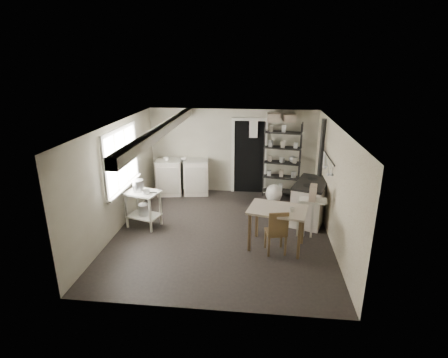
# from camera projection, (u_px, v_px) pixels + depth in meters

# --- Properties ---
(floor) EXTENTS (5.00, 5.00, 0.00)m
(floor) POSITION_uv_depth(u_px,v_px,m) (223.00, 232.00, 7.54)
(floor) COLOR black
(floor) RESTS_ON ground
(ceiling) EXTENTS (5.00, 5.00, 0.00)m
(ceiling) POSITION_uv_depth(u_px,v_px,m) (222.00, 126.00, 6.80)
(ceiling) COLOR silver
(ceiling) RESTS_ON wall_back
(wall_back) EXTENTS (4.50, 0.02, 2.30)m
(wall_back) POSITION_uv_depth(u_px,v_px,m) (233.00, 151.00, 9.52)
(wall_back) COLOR #B2AC97
(wall_back) RESTS_ON ground
(wall_front) EXTENTS (4.50, 0.02, 2.30)m
(wall_front) POSITION_uv_depth(u_px,v_px,m) (202.00, 241.00, 4.82)
(wall_front) COLOR #B2AC97
(wall_front) RESTS_ON ground
(wall_left) EXTENTS (0.02, 5.00, 2.30)m
(wall_left) POSITION_uv_depth(u_px,v_px,m) (117.00, 178.00, 7.40)
(wall_left) COLOR #B2AC97
(wall_left) RESTS_ON ground
(wall_right) EXTENTS (0.02, 5.00, 2.30)m
(wall_right) POSITION_uv_depth(u_px,v_px,m) (335.00, 185.00, 6.94)
(wall_right) COLOR #B2AC97
(wall_right) RESTS_ON ground
(window) EXTENTS (0.12, 1.76, 1.28)m
(window) POSITION_uv_depth(u_px,v_px,m) (121.00, 159.00, 7.47)
(window) COLOR beige
(window) RESTS_ON wall_left
(doorway) EXTENTS (0.96, 0.10, 2.08)m
(doorway) POSITION_uv_depth(u_px,v_px,m) (249.00, 157.00, 9.49)
(doorway) COLOR beige
(doorway) RESTS_ON ground
(ceiling_beam) EXTENTS (0.18, 5.00, 0.18)m
(ceiling_beam) POSITION_uv_depth(u_px,v_px,m) (163.00, 130.00, 6.95)
(ceiling_beam) COLOR beige
(ceiling_beam) RESTS_ON ceiling
(wallpaper_panel) EXTENTS (0.01, 5.00, 2.30)m
(wallpaper_panel) POSITION_uv_depth(u_px,v_px,m) (334.00, 185.00, 6.94)
(wallpaper_panel) COLOR beige
(wallpaper_panel) RESTS_ON wall_right
(utensil_rail) EXTENTS (0.06, 1.20, 0.44)m
(utensil_rail) POSITION_uv_depth(u_px,v_px,m) (328.00, 158.00, 7.38)
(utensil_rail) COLOR #B0B0B2
(utensil_rail) RESTS_ON wall_right
(prep_table) EXTENTS (0.82, 0.68, 0.81)m
(prep_table) POSITION_uv_depth(u_px,v_px,m) (144.00, 209.00, 7.67)
(prep_table) COLOR beige
(prep_table) RESTS_ON ground
(stockpot) EXTENTS (0.27, 0.27, 0.25)m
(stockpot) POSITION_uv_depth(u_px,v_px,m) (138.00, 186.00, 7.54)
(stockpot) COLOR #B0B0B2
(stockpot) RESTS_ON prep_table
(saucepan) EXTENTS (0.22, 0.22, 0.09)m
(saucepan) POSITION_uv_depth(u_px,v_px,m) (146.00, 192.00, 7.42)
(saucepan) COLOR #B0B0B2
(saucepan) RESTS_ON prep_table
(bucket) EXTENTS (0.30, 0.30, 0.26)m
(bucket) POSITION_uv_depth(u_px,v_px,m) (144.00, 210.00, 7.68)
(bucket) COLOR #B0B0B2
(bucket) RESTS_ON prep_table
(base_cabinets) EXTENTS (1.55, 0.84, 0.96)m
(base_cabinets) POSITION_uv_depth(u_px,v_px,m) (183.00, 177.00, 9.58)
(base_cabinets) COLOR beige
(base_cabinets) RESTS_ON ground
(mixing_bowl) EXTENTS (0.30, 0.30, 0.06)m
(mixing_bowl) POSITION_uv_depth(u_px,v_px,m) (183.00, 161.00, 9.37)
(mixing_bowl) COLOR white
(mixing_bowl) RESTS_ON base_cabinets
(counter_cup) EXTENTS (0.14, 0.14, 0.10)m
(counter_cup) POSITION_uv_depth(u_px,v_px,m) (167.00, 160.00, 9.32)
(counter_cup) COLOR white
(counter_cup) RESTS_ON base_cabinets
(shelf_rack) EXTENTS (1.01, 0.53, 2.02)m
(shelf_rack) POSITION_uv_depth(u_px,v_px,m) (282.00, 162.00, 9.26)
(shelf_rack) COLOR black
(shelf_rack) RESTS_ON ground
(shelf_jar) EXTENTS (0.08, 0.08, 0.18)m
(shelf_jar) POSITION_uv_depth(u_px,v_px,m) (270.00, 146.00, 9.18)
(shelf_jar) COLOR white
(shelf_jar) RESTS_ON shelf_rack
(storage_box_a) EXTENTS (0.33, 0.29, 0.22)m
(storage_box_a) POSITION_uv_depth(u_px,v_px,m) (273.00, 122.00, 8.93)
(storage_box_a) COLOR beige
(storage_box_a) RESTS_ON shelf_rack
(storage_box_b) EXTENTS (0.32, 0.31, 0.19)m
(storage_box_b) POSITION_uv_depth(u_px,v_px,m) (289.00, 123.00, 8.93)
(storage_box_b) COLOR beige
(storage_box_b) RESTS_ON shelf_rack
(stove) EXTENTS (1.01, 1.33, 0.93)m
(stove) POSITION_uv_depth(u_px,v_px,m) (310.00, 203.00, 7.94)
(stove) COLOR beige
(stove) RESTS_ON ground
(stovepipe) EXTENTS (0.13, 0.13, 1.31)m
(stovepipe) POSITION_uv_depth(u_px,v_px,m) (322.00, 149.00, 7.98)
(stovepipe) COLOR black
(stovepipe) RESTS_ON stove
(side_ledge) EXTENTS (0.59, 0.37, 0.85)m
(side_ledge) POSITION_uv_depth(u_px,v_px,m) (311.00, 218.00, 7.16)
(side_ledge) COLOR beige
(side_ledge) RESTS_ON ground
(oats_box) EXTENTS (0.17, 0.24, 0.32)m
(oats_box) POSITION_uv_depth(u_px,v_px,m) (313.00, 193.00, 6.93)
(oats_box) COLOR beige
(oats_box) RESTS_ON side_ledge
(work_table) EXTENTS (1.22, 0.97, 0.83)m
(work_table) POSITION_uv_depth(u_px,v_px,m) (277.00, 230.00, 6.80)
(work_table) COLOR beige
(work_table) RESTS_ON ground
(table_cup) EXTENTS (0.12, 0.12, 0.09)m
(table_cup) POSITION_uv_depth(u_px,v_px,m) (291.00, 213.00, 6.53)
(table_cup) COLOR white
(table_cup) RESTS_ON work_table
(chair) EXTENTS (0.44, 0.46, 0.90)m
(chair) POSITION_uv_depth(u_px,v_px,m) (276.00, 229.00, 6.60)
(chair) COLOR #513C23
(chair) RESTS_ON ground
(flour_sack) EXTENTS (0.44, 0.38, 0.50)m
(flour_sack) POSITION_uv_depth(u_px,v_px,m) (274.00, 194.00, 8.98)
(flour_sack) COLOR white
(flour_sack) RESTS_ON ground
(floor_crock) EXTENTS (0.15, 0.15, 0.15)m
(floor_crock) POSITION_uv_depth(u_px,v_px,m) (302.00, 232.00, 7.34)
(floor_crock) COLOR white
(floor_crock) RESTS_ON ground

